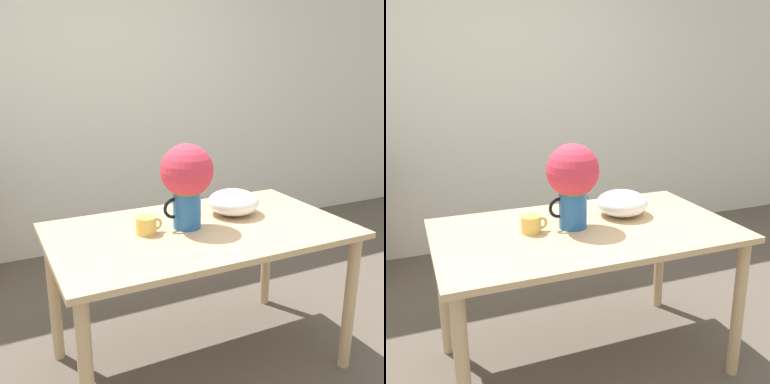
{
  "view_description": "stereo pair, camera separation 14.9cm",
  "coord_description": "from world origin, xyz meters",
  "views": [
    {
      "loc": [
        -0.92,
        -1.65,
        1.56
      ],
      "look_at": [
        0.01,
        0.25,
        0.95
      ],
      "focal_mm": 42.0,
      "sensor_mm": 36.0,
      "label": 1
    },
    {
      "loc": [
        -0.78,
        -1.71,
        1.56
      ],
      "look_at": [
        0.01,
        0.25,
        0.95
      ],
      "focal_mm": 42.0,
      "sensor_mm": 36.0,
      "label": 2
    }
  ],
  "objects": [
    {
      "name": "coffee_mug",
      "position": [
        -0.23,
        0.26,
        0.81
      ],
      "size": [
        0.13,
        0.1,
        0.08
      ],
      "color": "gold",
      "rests_on": "table"
    },
    {
      "name": "table",
      "position": [
        0.03,
        0.22,
        0.67
      ],
      "size": [
        1.47,
        0.86,
        0.77
      ],
      "color": "tan",
      "rests_on": "ground_plane"
    },
    {
      "name": "white_bowl",
      "position": [
        0.29,
        0.33,
        0.84
      ],
      "size": [
        0.28,
        0.28,
        0.13
      ],
      "color": "white",
      "rests_on": "table"
    },
    {
      "name": "flower_vase",
      "position": [
        -0.02,
        0.25,
        1.02
      ],
      "size": [
        0.26,
        0.26,
        0.42
      ],
      "color": "#235B9E",
      "rests_on": "table"
    },
    {
      "name": "wall_back",
      "position": [
        0.0,
        2.05,
        1.3
      ],
      "size": [
        8.0,
        0.05,
        2.6
      ],
      "color": "silver",
      "rests_on": "ground_plane"
    }
  ]
}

